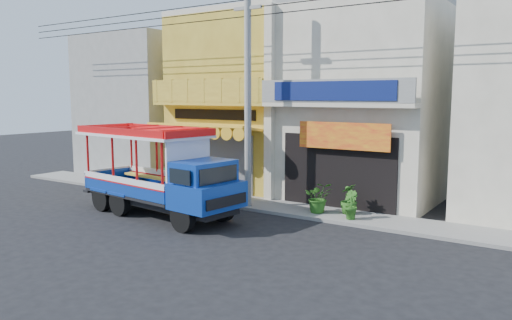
# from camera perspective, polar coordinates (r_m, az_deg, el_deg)

# --- Properties ---
(ground) EXTENTS (90.00, 90.00, 0.00)m
(ground) POSITION_cam_1_polar(r_m,az_deg,el_deg) (16.36, -4.59, -8.17)
(ground) COLOR black
(ground) RESTS_ON ground
(sidewalk) EXTENTS (30.00, 2.00, 0.12)m
(sidewalk) POSITION_cam_1_polar(r_m,az_deg,el_deg) (19.55, 2.69, -5.40)
(sidewalk) COLOR slate
(sidewalk) RESTS_ON ground
(shophouse_left) EXTENTS (6.00, 7.50, 8.24)m
(shophouse_left) POSITION_cam_1_polar(r_m,az_deg,el_deg) (24.56, -0.56, 6.73)
(shophouse_left) COLOR #B28D27
(shophouse_left) RESTS_ON ground
(shophouse_right) EXTENTS (6.00, 6.75, 8.24)m
(shophouse_right) POSITION_cam_1_polar(r_m,az_deg,el_deg) (21.78, 12.73, 6.47)
(shophouse_right) COLOR #BEB59C
(shophouse_right) RESTS_ON ground
(party_pilaster) EXTENTS (0.35, 0.30, 8.00)m
(party_pilaster) POSITION_cam_1_polar(r_m,az_deg,el_deg) (20.32, 1.55, 6.30)
(party_pilaster) COLOR #BEB59C
(party_pilaster) RESTS_ON ground
(filler_building_left) EXTENTS (6.00, 6.00, 7.60)m
(filler_building_left) POSITION_cam_1_polar(r_m,az_deg,el_deg) (29.10, -12.08, 6.06)
(filler_building_left) COLOR gray
(filler_building_left) RESTS_ON ground
(utility_pole) EXTENTS (28.00, 0.26, 9.00)m
(utility_pole) POSITION_cam_1_polar(r_m,az_deg,el_deg) (18.95, -0.56, 9.35)
(utility_pole) COLOR gray
(utility_pole) RESTS_ON ground
(songthaew_truck) EXTENTS (7.17, 3.07, 3.24)m
(songthaew_truck) POSITION_cam_1_polar(r_m,az_deg,el_deg) (18.06, -10.11, -1.71)
(songthaew_truck) COLOR black
(songthaew_truck) RESTS_ON ground
(green_sign) EXTENTS (0.61, 0.33, 0.93)m
(green_sign) POSITION_cam_1_polar(r_m,az_deg,el_deg) (23.48, -10.01, -2.23)
(green_sign) COLOR black
(green_sign) RESTS_ON sidewalk
(potted_plant_a) EXTENTS (1.34, 1.30, 1.14)m
(potted_plant_a) POSITION_cam_1_polar(r_m,az_deg,el_deg) (18.42, 7.17, -4.24)
(potted_plant_a) COLOR #285D1A
(potted_plant_a) RESTS_ON sidewalk
(potted_plant_b) EXTENTS (0.70, 0.69, 0.99)m
(potted_plant_b) POSITION_cam_1_polar(r_m,az_deg,el_deg) (17.66, 10.73, -5.07)
(potted_plant_b) COLOR #285D1A
(potted_plant_b) RESTS_ON sidewalk
(potted_plant_c) EXTENTS (0.71, 0.71, 1.09)m
(potted_plant_c) POSITION_cam_1_polar(r_m,az_deg,el_deg) (18.41, 10.57, -4.39)
(potted_plant_c) COLOR #285D1A
(potted_plant_c) RESTS_ON sidewalk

